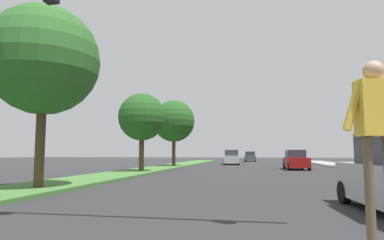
# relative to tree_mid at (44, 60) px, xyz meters

# --- Properties ---
(ground_plane) EXTENTS (140.00, 140.00, 0.00)m
(ground_plane) POSITION_rel_tree_mid_xyz_m (8.21, 15.99, -5.09)
(ground_plane) COLOR #2D2D30
(median_strip) EXTENTS (3.25, 64.00, 0.15)m
(median_strip) POSITION_rel_tree_mid_xyz_m (-0.38, 13.99, -5.01)
(median_strip) COLOR #477A38
(median_strip) RESTS_ON ground_plane
(tree_mid) EXTENTS (4.33, 4.33, 7.12)m
(tree_mid) POSITION_rel_tree_mid_xyz_m (0.00, 0.00, 0.00)
(tree_mid) COLOR #4C3823
(tree_mid) RESTS_ON median_strip
(tree_far) EXTENTS (3.41, 3.41, 5.58)m
(tree_far) POSITION_rel_tree_mid_xyz_m (0.10, 11.31, -1.08)
(tree_far) COLOR #4C3823
(tree_far) RESTS_ON median_strip
(tree_distant) EXTENTS (4.22, 4.22, 6.61)m
(tree_distant) POSITION_rel_tree_mid_xyz_m (0.03, 21.14, -0.45)
(tree_distant) COLOR #4C3823
(tree_distant) RESTS_ON median_strip
(traffic_light_gantry) EXTENTS (9.84, 0.30, 6.00)m
(traffic_light_gantry) POSITION_rel_tree_mid_xyz_m (3.90, -5.28, -0.69)
(traffic_light_gantry) COLOR gold
(traffic_light_gantry) RESTS_ON median_strip
(pedestrian_performer) EXTENTS (0.75, 0.31, 2.49)m
(pedestrian_performer) POSITION_rel_tree_mid_xyz_m (9.47, -7.55, -3.42)
(pedestrian_performer) COLOR brown
(pedestrian_performer) RESTS_ON ground_plane
(sedan_midblock) EXTENTS (1.93, 4.29, 1.69)m
(sedan_midblock) POSITION_rel_tree_mid_xyz_m (11.54, 18.75, -4.30)
(sedan_midblock) COLOR maroon
(sedan_midblock) RESTS_ON ground_plane
(sedan_distant) EXTENTS (2.24, 4.74, 1.77)m
(sedan_distant) POSITION_rel_tree_mid_xyz_m (5.18, 29.51, -4.27)
(sedan_distant) COLOR #B7B7BC
(sedan_distant) RESTS_ON ground_plane
(sedan_far_horizon) EXTENTS (1.84, 4.57, 1.63)m
(sedan_far_horizon) POSITION_rel_tree_mid_xyz_m (7.21, 44.84, -4.33)
(sedan_far_horizon) COLOR #474C51
(sedan_far_horizon) RESTS_ON ground_plane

